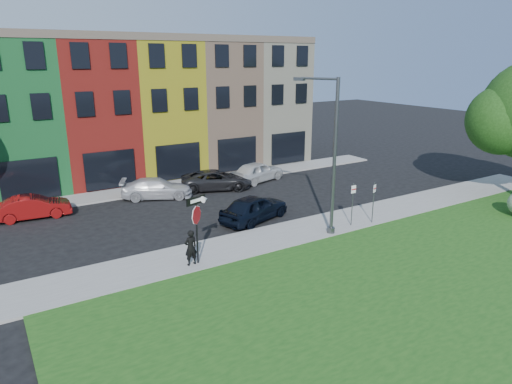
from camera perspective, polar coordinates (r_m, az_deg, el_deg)
ground at (r=21.37m, az=7.45°, el=-8.26°), size 120.00×120.00×0.00m
sidewalk_near at (r=24.66m, az=6.70°, el=-4.63°), size 40.00×3.00×0.12m
sidewalk_far at (r=32.60m, az=-13.65°, el=0.29°), size 40.00×2.40×0.12m
rowhouse_block at (r=37.65m, az=-16.47°, el=9.88°), size 30.00×10.12×10.00m
stop_sign at (r=19.83m, az=-7.45°, el=-3.01°), size 1.01×0.36×3.09m
man at (r=20.22m, az=-8.17°, el=-6.89°), size 0.67×0.51×1.62m
sedan_near at (r=25.68m, az=-0.22°, el=-1.99°), size 4.44×5.52×1.52m
parked_car_red at (r=29.04m, az=-26.10°, el=-1.70°), size 2.11×4.30×1.34m
parked_car_silver at (r=30.52m, az=-12.28°, el=0.45°), size 5.15×5.90×1.32m
parked_car_dark at (r=31.94m, az=-4.95°, el=1.52°), size 5.49×6.38×1.36m
parked_car_white at (r=33.83m, az=0.18°, el=2.57°), size 4.10×5.36×1.51m
street_lamp at (r=23.12m, az=9.30°, el=4.29°), size 1.29×2.42×7.88m
parking_sign_a at (r=24.95m, az=12.00°, el=-0.92°), size 0.32×0.08×2.37m
parking_sign_b at (r=25.67m, az=14.50°, el=-0.72°), size 0.30×0.16×2.28m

